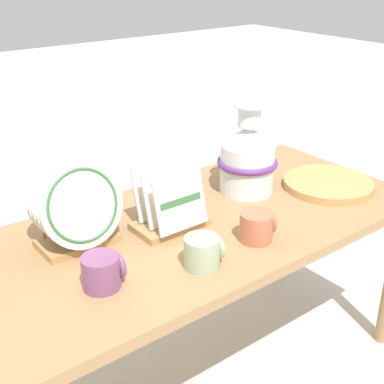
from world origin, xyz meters
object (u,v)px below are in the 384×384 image
at_px(ceramic_vase, 248,156).
at_px(dish_rack_square_plates, 169,210).
at_px(mug_sage_glaze, 203,252).
at_px(dish_rack_round_plates, 76,208).
at_px(mug_plum_glaze, 103,271).
at_px(wicker_charger_stack, 328,184).
at_px(mug_terracotta_glaze, 257,226).

relative_size(ceramic_vase, dish_rack_square_plates, 1.45).
bearing_deg(ceramic_vase, mug_sage_glaze, -145.86).
distance_m(ceramic_vase, mug_sage_glaze, 0.53).
bearing_deg(dish_rack_round_plates, dish_rack_square_plates, -15.06).
height_order(dish_rack_square_plates, mug_plum_glaze, dish_rack_square_plates).
xyz_separation_m(ceramic_vase, dish_rack_square_plates, (-0.38, -0.06, -0.07)).
distance_m(dish_rack_square_plates, mug_sage_glaze, 0.24).
distance_m(dish_rack_round_plates, wicker_charger_stack, 0.92).
bearing_deg(mug_terracotta_glaze, mug_plum_glaze, 172.23).
xyz_separation_m(dish_rack_square_plates, mug_terracotta_glaze, (0.16, -0.22, -0.02)).
distance_m(dish_rack_round_plates, dish_rack_square_plates, 0.29).
height_order(dish_rack_round_plates, dish_rack_square_plates, dish_rack_round_plates).
distance_m(wicker_charger_stack, mug_sage_glaze, 0.70).
relative_size(dish_rack_round_plates, mug_sage_glaze, 2.50).
bearing_deg(mug_sage_glaze, wicker_charger_stack, 10.96).
xyz_separation_m(dish_rack_round_plates, wicker_charger_stack, (0.90, -0.18, -0.11)).
relative_size(dish_rack_square_plates, mug_plum_glaze, 2.09).
height_order(ceramic_vase, dish_rack_square_plates, ceramic_vase).
relative_size(wicker_charger_stack, mug_sage_glaze, 3.01).
height_order(ceramic_vase, dish_rack_round_plates, ceramic_vase).
bearing_deg(dish_rack_round_plates, mug_sage_glaze, -55.24).
relative_size(ceramic_vase, wicker_charger_stack, 1.01).
xyz_separation_m(dish_rack_square_plates, wicker_charger_stack, (0.63, -0.10, -0.05)).
height_order(mug_sage_glaze, mug_plum_glaze, same).
bearing_deg(dish_rack_round_plates, ceramic_vase, -1.46).
relative_size(mug_sage_glaze, mug_plum_glaze, 1.00).
xyz_separation_m(mug_terracotta_glaze, mug_plum_glaze, (-0.48, 0.07, 0.00)).
bearing_deg(mug_sage_glaze, ceramic_vase, 34.14).
height_order(ceramic_vase, mug_terracotta_glaze, ceramic_vase).
bearing_deg(ceramic_vase, dish_rack_round_plates, 178.54).
distance_m(mug_terracotta_glaze, mug_sage_glaze, 0.22).
xyz_separation_m(dish_rack_round_plates, dish_rack_square_plates, (0.27, -0.07, -0.06)).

